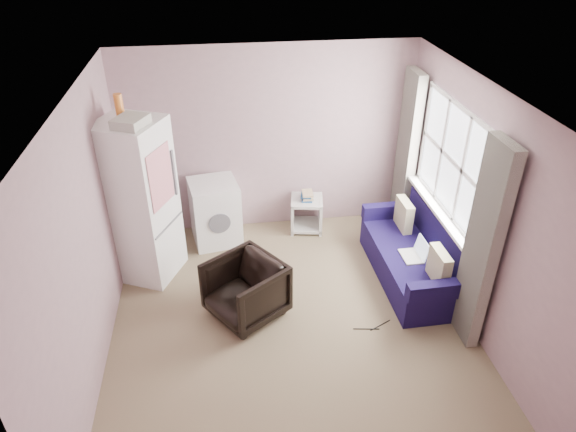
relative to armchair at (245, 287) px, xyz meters
name	(u,v)px	position (x,y,z in m)	size (l,w,h in m)	color
room	(293,226)	(0.49, -0.22, 0.88)	(3.84, 4.24, 2.54)	#887659
armchair	(245,287)	(0.00, 0.00, 0.00)	(0.72, 0.67, 0.74)	black
fridge	(140,201)	(-1.12, 0.95, 0.62)	(0.89, 0.89, 2.22)	white
washing_machine	(215,211)	(-0.29, 1.54, 0.08)	(0.70, 0.70, 0.85)	white
side_table	(307,212)	(0.95, 1.64, -0.10)	(0.49, 0.49, 0.58)	silver
sofa	(418,257)	(2.08, 0.38, -0.08)	(0.83, 1.78, 0.79)	#160E42
window_dressing	(439,192)	(2.25, 0.47, 0.74)	(0.17, 2.62, 2.18)	white
floor_cables	(373,327)	(1.33, -0.41, -0.36)	(0.43, 0.13, 0.01)	black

